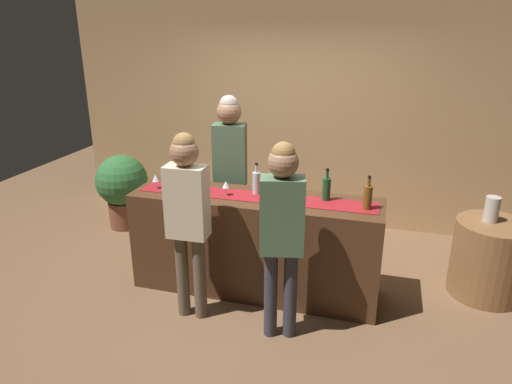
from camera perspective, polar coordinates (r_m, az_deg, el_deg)
ground_plane at (r=4.67m, az=-0.10°, el=-11.81°), size 10.00×10.00×0.00m
back_wall at (r=5.90m, az=5.06°, el=10.06°), size 6.00×0.12×2.90m
bar_counter at (r=4.43m, az=-0.10°, el=-6.49°), size 2.34×0.60×0.97m
counter_runner_cloth at (r=4.24m, az=-0.10°, el=-0.59°), size 2.22×0.28×0.01m
wine_bottle_clear at (r=4.28m, az=0.05°, el=1.19°), size 0.07×0.07×0.30m
wine_bottle_green at (r=4.16m, az=8.72°, el=0.42°), size 0.07×0.07×0.30m
wine_bottle_amber at (r=4.03m, az=13.67°, el=-0.61°), size 0.07×0.07×0.30m
wine_glass_near_customer at (r=4.25m, az=-3.75°, el=0.88°), size 0.07×0.07×0.14m
wine_glass_mid_counter at (r=4.52m, az=-12.33°, el=1.64°), size 0.07×0.07×0.14m
bartender at (r=4.84m, az=-3.25°, el=4.02°), size 0.37×0.25×1.80m
customer_sipping at (r=3.56m, az=3.23°, el=-3.83°), size 0.38×0.27×1.66m
customer_browsing at (r=3.85m, az=-8.50°, el=-2.04°), size 0.35×0.23×1.67m
round_side_table at (r=4.93m, az=26.91°, el=-7.40°), size 0.68×0.68×0.74m
vase_on_side_table at (r=4.77m, az=27.17°, el=-1.91°), size 0.13×0.13×0.24m
potted_plant_tall at (r=6.05m, az=-16.24°, el=0.71°), size 0.65×0.65×0.94m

